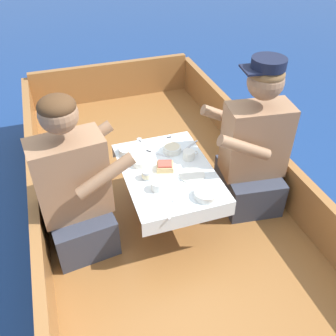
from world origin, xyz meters
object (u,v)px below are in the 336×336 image
at_px(person_starboard, 253,150).
at_px(tin_can, 147,175).
at_px(person_port, 75,191).
at_px(coffee_cup_starboard, 189,155).
at_px(sandwich, 165,166).
at_px(coffee_cup_port, 158,185).

bearing_deg(person_starboard, tin_can, 7.81).
height_order(person_port, coffee_cup_starboard, person_port).
bearing_deg(tin_can, coffee_cup_starboard, 19.08).
bearing_deg(coffee_cup_starboard, person_port, -171.61).
relative_size(person_starboard, tin_can, 15.61).
height_order(sandwich, coffee_cup_starboard, same).
distance_m(sandwich, coffee_cup_port, 0.18).
bearing_deg(person_starboard, person_port, 7.71).
bearing_deg(sandwich, tin_can, -164.07).
bearing_deg(coffee_cup_port, person_port, 165.73).
relative_size(sandwich, tin_can, 1.84).
xyz_separation_m(coffee_cup_starboard, tin_can, (-0.31, -0.11, -0.00)).
height_order(person_port, coffee_cup_port, person_port).
bearing_deg(coffee_cup_starboard, person_starboard, -13.87).
height_order(coffee_cup_starboard, tin_can, coffee_cup_starboard).
bearing_deg(person_port, coffee_cup_starboard, 1.38).
height_order(person_port, tin_can, person_port).
distance_m(person_port, sandwich, 0.56).
bearing_deg(person_starboard, sandwich, 4.47).
bearing_deg(sandwich, coffee_cup_port, -120.76).
distance_m(person_starboard, sandwich, 0.59).
xyz_separation_m(sandwich, coffee_cup_port, (-0.09, -0.16, -0.00)).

